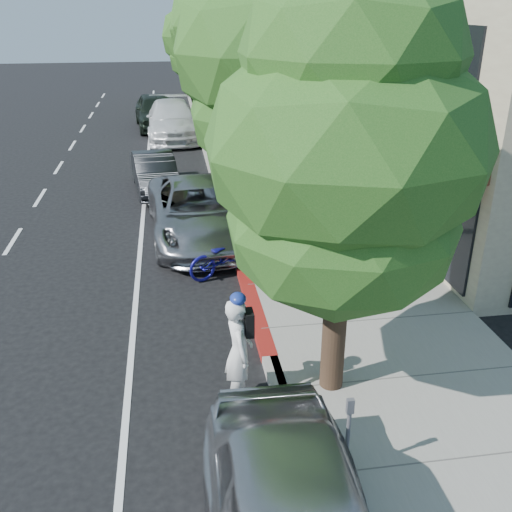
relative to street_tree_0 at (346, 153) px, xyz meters
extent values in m
plane|color=black|center=(-0.90, 2.00, -4.22)|extent=(120.00, 120.00, 0.00)
cube|color=gray|center=(1.40, 10.00, -4.15)|extent=(4.60, 56.00, 0.15)
cube|color=#9E998E|center=(-0.90, 10.00, -4.15)|extent=(0.30, 56.00, 0.15)
cube|color=maroon|center=(-0.90, 3.00, -4.15)|extent=(0.32, 4.00, 0.15)
cube|color=#C2B895|center=(8.70, 20.00, -0.72)|extent=(10.00, 36.00, 7.00)
cylinder|color=black|center=(0.00, 0.00, -3.00)|extent=(0.40, 0.40, 2.44)
ellipsoid|color=#1E5118|center=(0.00, 0.00, -1.08)|extent=(3.58, 3.58, 2.87)
ellipsoid|color=#1E5118|center=(0.00, 0.00, 0.11)|extent=(4.22, 4.22, 3.37)
ellipsoid|color=#1E5118|center=(0.00, 0.00, 1.36)|extent=(3.16, 3.16, 2.53)
cylinder|color=black|center=(0.00, 6.00, -2.76)|extent=(0.40, 0.40, 2.93)
ellipsoid|color=#1E5118|center=(0.00, 6.00, -0.45)|extent=(4.10, 4.10, 3.28)
ellipsoid|color=#1E5118|center=(0.00, 6.00, 0.97)|extent=(4.83, 4.83, 3.86)
cylinder|color=black|center=(0.00, 12.00, -2.94)|extent=(0.40, 0.40, 2.57)
ellipsoid|color=#1E5118|center=(0.00, 12.00, -0.92)|extent=(3.45, 3.45, 2.76)
ellipsoid|color=#1E5118|center=(0.00, 12.00, 0.33)|extent=(4.06, 4.06, 3.25)
ellipsoid|color=#1E5118|center=(0.00, 12.00, 1.65)|extent=(3.04, 3.04, 2.44)
cylinder|color=black|center=(0.00, 18.00, -2.72)|extent=(0.40, 0.40, 3.00)
ellipsoid|color=#1E5118|center=(0.00, 18.00, -0.36)|extent=(3.75, 3.75, 3.00)
ellipsoid|color=#1E5118|center=(0.00, 18.00, 1.10)|extent=(4.41, 4.41, 3.53)
cylinder|color=black|center=(0.00, 24.00, -2.82)|extent=(0.40, 0.40, 2.81)
ellipsoid|color=#1E5118|center=(0.00, 24.00, -0.61)|extent=(3.87, 3.87, 3.10)
ellipsoid|color=#1E5118|center=(0.00, 24.00, 0.75)|extent=(4.56, 4.56, 3.65)
cylinder|color=black|center=(0.00, 30.00, -3.00)|extent=(0.40, 0.40, 2.45)
ellipsoid|color=#1E5118|center=(0.00, 30.00, -1.08)|extent=(4.62, 4.62, 3.70)
ellipsoid|color=#1E5118|center=(0.00, 30.00, 0.11)|extent=(5.44, 5.44, 4.35)
ellipsoid|color=#1E5118|center=(0.00, 30.00, 1.37)|extent=(4.08, 4.08, 3.26)
imported|color=white|center=(-1.60, 0.01, -3.26)|extent=(0.50, 0.73, 1.93)
imported|color=navy|center=(-1.30, 4.88, -3.69)|extent=(2.14, 1.42, 1.06)
imported|color=#9C9BA0|center=(-1.82, 7.50, -3.42)|extent=(3.02, 5.94, 1.61)
imported|color=black|center=(-3.10, 12.19, -3.56)|extent=(1.90, 4.17, 1.33)
imported|color=white|center=(-2.33, 20.94, -3.34)|extent=(2.67, 6.17, 1.77)
imported|color=black|center=(-3.10, 23.50, -3.32)|extent=(2.63, 5.50, 1.81)
imported|color=black|center=(3.05, 13.58, -3.14)|extent=(1.10, 0.98, 1.86)
camera|label=1|loc=(-2.51, -7.85, 1.99)|focal=40.00mm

